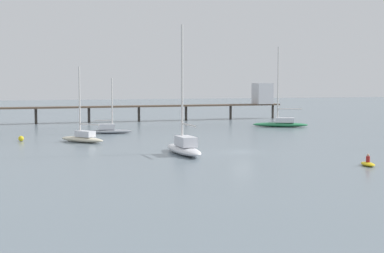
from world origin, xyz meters
The scene contains 9 objects.
ground_plane centered at (0.00, 0.00, 0.00)m, with size 400.00×400.00×0.00m, color slate.
pier centered at (12.93, 53.19, 4.03)m, with size 61.02×5.30×7.50m.
sailboat_gray centered at (-10.16, 27.47, 0.63)m, with size 6.78×2.27×8.36m.
sailboat_white centered at (-6.78, 0.10, 0.87)m, with size 2.47×9.44×13.85m.
sailboat_green centered at (20.34, 31.46, 0.76)m, with size 9.58×6.47×13.77m.
sailboat_cream centered at (-15.56, 16.04, 0.67)m, with size 5.87×6.88×9.72m.
dinghy_yellow centered at (6.89, -13.37, 0.23)m, with size 1.39×2.35×1.14m.
mooring_buoy_far centered at (-3.17, 13.06, 0.36)m, with size 0.72×0.72×0.72m, color yellow.
mooring_buoy_mid centered at (-23.09, 19.86, 0.36)m, with size 0.71×0.71×0.71m, color yellow.
Camera 1 is at (-24.84, -59.11, 7.74)m, focal length 54.39 mm.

